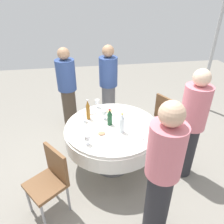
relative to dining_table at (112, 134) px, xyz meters
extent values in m
plane|color=gray|center=(0.00, 0.00, -0.59)|extent=(10.00, 10.00, 0.00)
cylinder|color=white|center=(0.00, 0.00, 0.13)|extent=(1.32, 1.32, 0.04)
cylinder|color=white|center=(0.00, 0.00, 0.00)|extent=(1.35, 1.35, 0.22)
cylinder|color=slate|center=(0.00, 0.00, -0.35)|extent=(0.14, 0.14, 0.48)
cylinder|color=slate|center=(0.00, 0.00, -0.58)|extent=(0.56, 0.56, 0.03)
cylinder|color=silver|center=(0.10, -0.17, 0.26)|extent=(0.07, 0.07, 0.21)
cone|color=silver|center=(0.10, -0.17, 0.39)|extent=(0.06, 0.06, 0.06)
cylinder|color=gold|center=(0.10, -0.17, 0.43)|extent=(0.03, 0.03, 0.01)
cylinder|color=#8C5619|center=(-0.32, 0.24, 0.26)|extent=(0.06, 0.06, 0.22)
cone|color=#8C5619|center=(-0.32, 0.24, 0.41)|extent=(0.05, 0.05, 0.08)
cylinder|color=silver|center=(-0.32, 0.24, 0.46)|extent=(0.03, 0.03, 0.01)
cylinder|color=#194728|center=(-0.03, 0.03, 0.23)|extent=(0.07, 0.07, 0.17)
cone|color=#194728|center=(-0.03, 0.03, 0.35)|extent=(0.06, 0.06, 0.06)
cylinder|color=red|center=(-0.03, 0.03, 0.39)|extent=(0.03, 0.03, 0.01)
cylinder|color=white|center=(-0.15, 0.57, 0.15)|extent=(0.06, 0.06, 0.00)
cylinder|color=white|center=(-0.15, 0.57, 0.19)|extent=(0.01, 0.01, 0.07)
cylinder|color=white|center=(-0.15, 0.57, 0.25)|extent=(0.07, 0.07, 0.06)
cylinder|color=maroon|center=(-0.15, 0.57, 0.24)|extent=(0.06, 0.06, 0.03)
cylinder|color=white|center=(-0.08, 0.20, 0.15)|extent=(0.06, 0.06, 0.00)
cylinder|color=white|center=(-0.08, 0.20, 0.19)|extent=(0.01, 0.01, 0.07)
cylinder|color=white|center=(-0.08, 0.20, 0.26)|extent=(0.07, 0.07, 0.07)
cylinder|color=white|center=(-0.36, -0.36, 0.15)|extent=(0.06, 0.06, 0.00)
cylinder|color=white|center=(-0.36, -0.36, 0.19)|extent=(0.01, 0.01, 0.07)
cylinder|color=white|center=(-0.36, -0.36, 0.25)|extent=(0.07, 0.07, 0.06)
cylinder|color=gold|center=(-0.36, -0.36, 0.23)|extent=(0.06, 0.06, 0.02)
cylinder|color=white|center=(-0.38, 0.17, 0.15)|extent=(0.06, 0.06, 0.00)
cylinder|color=white|center=(-0.38, 0.17, 0.18)|extent=(0.01, 0.01, 0.06)
cylinder|color=white|center=(-0.38, 0.17, 0.25)|extent=(0.06, 0.06, 0.07)
cylinder|color=maroon|center=(-0.38, 0.17, 0.23)|extent=(0.05, 0.05, 0.03)
cylinder|color=white|center=(-0.17, -0.20, 0.16)|extent=(0.21, 0.21, 0.02)
ellipsoid|color=tan|center=(-0.17, -0.20, 0.18)|extent=(0.10, 0.09, 0.02)
cylinder|color=white|center=(0.26, 0.21, 0.16)|extent=(0.24, 0.24, 0.02)
cylinder|color=white|center=(0.01, 0.38, 0.16)|extent=(0.24, 0.24, 0.02)
ellipsoid|color=tan|center=(0.01, 0.38, 0.18)|extent=(0.11, 0.10, 0.02)
cylinder|color=white|center=(0.29, -0.31, 0.16)|extent=(0.21, 0.21, 0.02)
cube|color=silver|center=(0.00, -0.42, 0.15)|extent=(0.15, 0.13, 0.00)
cube|color=white|center=(-0.26, 0.41, 0.16)|extent=(0.17, 0.17, 0.02)
cylinder|color=#4C3F33|center=(-0.64, 1.19, -0.18)|extent=(0.26, 0.26, 0.81)
cylinder|color=#334C8C|center=(-0.64, 1.19, 0.50)|extent=(0.34, 0.34, 0.55)
sphere|color=tan|center=(-0.64, 1.19, 0.88)|extent=(0.21, 0.21, 0.21)
cylinder|color=#26262B|center=(0.32, -1.09, -0.15)|extent=(0.26, 0.26, 0.88)
cylinder|color=#D8727F|center=(0.32, -1.09, 0.56)|extent=(0.34, 0.34, 0.55)
sphere|color=#D8AD8C|center=(0.32, -1.09, 0.95)|extent=(0.23, 0.23, 0.23)
cylinder|color=#26262B|center=(1.02, -0.31, -0.18)|extent=(0.26, 0.26, 0.82)
cylinder|color=#D8727F|center=(1.02, -0.31, 0.52)|extent=(0.34, 0.34, 0.58)
sphere|color=beige|center=(1.02, -0.31, 0.92)|extent=(0.21, 0.21, 0.21)
cylinder|color=slate|center=(0.13, 1.25, -0.18)|extent=(0.26, 0.26, 0.83)
cylinder|color=#334C8C|center=(0.13, 1.25, 0.50)|extent=(0.34, 0.34, 0.54)
sphere|color=tan|center=(0.13, 1.25, 0.88)|extent=(0.22, 0.22, 0.22)
cube|color=brown|center=(-0.89, -0.67, -0.14)|extent=(0.56, 0.56, 0.04)
cube|color=brown|center=(-0.74, -0.57, 0.07)|extent=(0.27, 0.34, 0.42)
cylinder|color=gray|center=(-1.12, -0.64, -0.38)|extent=(0.03, 0.03, 0.43)
cylinder|color=gray|center=(-0.92, -0.91, -0.38)|extent=(0.03, 0.03, 0.43)
cylinder|color=gray|center=(-0.85, -0.44, -0.38)|extent=(0.03, 0.03, 0.43)
cylinder|color=gray|center=(-0.65, -0.71, -0.38)|extent=(0.03, 0.03, 0.43)
cube|color=brown|center=(1.14, 0.56, -0.14)|extent=(0.54, 0.54, 0.04)
cube|color=brown|center=(0.98, 0.48, 0.07)|extent=(0.21, 0.38, 0.42)
cylinder|color=gray|center=(1.37, 0.48, -0.38)|extent=(0.03, 0.03, 0.43)
cylinder|color=gray|center=(1.22, 0.79, -0.38)|extent=(0.03, 0.03, 0.43)
cylinder|color=gray|center=(1.06, 0.33, -0.38)|extent=(0.03, 0.03, 0.43)
cylinder|color=gray|center=(0.91, 0.64, -0.38)|extent=(0.03, 0.03, 0.43)
cylinder|color=#B2B5B7|center=(2.35, 1.56, 0.72)|extent=(0.07, 0.07, 2.63)
camera|label=1|loc=(-0.39, -2.46, 1.82)|focal=33.99mm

